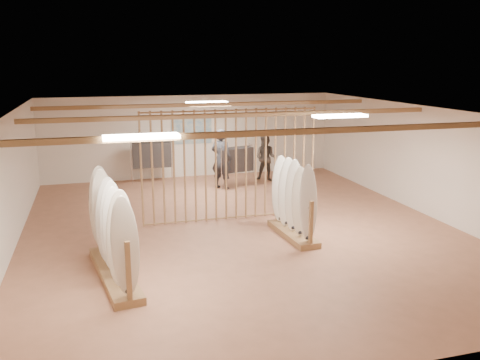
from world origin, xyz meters
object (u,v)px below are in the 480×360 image
object	(u,v)px
clothing_rack_b	(236,160)
clothing_rack_a	(152,155)
shopper_b	(266,155)
shopper_a	(221,155)
rack_left	(113,244)
rack_right	(293,211)

from	to	relation	value
clothing_rack_b	clothing_rack_a	bearing A→B (deg)	136.57
clothing_rack_a	shopper_b	distance (m)	3.78
clothing_rack_a	shopper_a	distance (m)	2.45
shopper_a	shopper_b	xyz separation A→B (m)	(1.70, 0.65, -0.20)
clothing_rack_a	rack_left	bearing A→B (deg)	-99.55
shopper_b	rack_left	bearing A→B (deg)	-95.48
shopper_a	shopper_b	world-z (taller)	shopper_a
shopper_a	rack_right	bearing A→B (deg)	136.95
shopper_a	shopper_b	distance (m)	1.83
rack_right	shopper_b	distance (m)	5.64
clothing_rack_a	rack_right	bearing A→B (deg)	-66.25
rack_left	shopper_b	world-z (taller)	rack_left
clothing_rack_b	shopper_b	world-z (taller)	shopper_b
clothing_rack_b	shopper_b	bearing A→B (deg)	8.46
rack_left	clothing_rack_a	world-z (taller)	rack_left
rack_left	clothing_rack_a	bearing A→B (deg)	70.05
clothing_rack_b	shopper_b	size ratio (longest dim) A/B	0.77
rack_left	shopper_b	bearing A→B (deg)	43.70
rack_left	clothing_rack_b	bearing A→B (deg)	48.46
clothing_rack_b	shopper_a	world-z (taller)	shopper_a
rack_left	clothing_rack_b	size ratio (longest dim) A/B	2.06
rack_left	shopper_a	world-z (taller)	shopper_a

